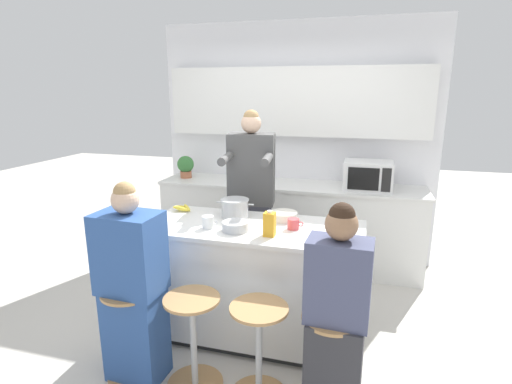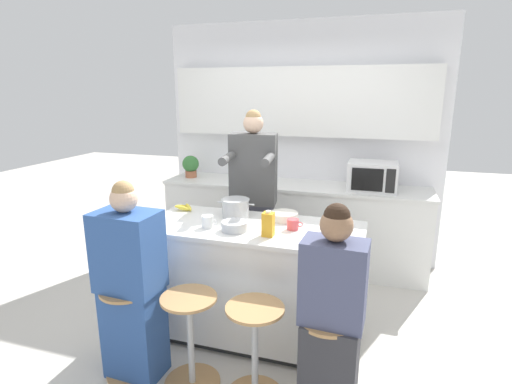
{
  "view_description": "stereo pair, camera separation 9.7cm",
  "coord_description": "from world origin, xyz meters",
  "px_view_note": "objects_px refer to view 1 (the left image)",
  "views": [
    {
      "loc": [
        0.79,
        -2.79,
        1.94
      ],
      "look_at": [
        0.0,
        0.07,
        1.19
      ],
      "focal_mm": 28.0,
      "sensor_mm": 36.0,
      "label": 1
    },
    {
      "loc": [
        0.88,
        -2.77,
        1.94
      ],
      "look_at": [
        0.0,
        0.07,
        1.19
      ],
      "focal_mm": 28.0,
      "sensor_mm": 36.0,
      "label": 2
    }
  ],
  "objects_px": {
    "bar_stool_center_left": "(193,339)",
    "potted_plant": "(186,166)",
    "bar_stool_rightmost": "(330,360)",
    "juice_carton": "(270,224)",
    "person_cooking": "(251,208)",
    "microwave": "(368,175)",
    "kitchen_island": "(254,281)",
    "coffee_cup_near": "(208,222)",
    "person_wrapped_blanket": "(133,290)",
    "person_seated_near": "(336,325)",
    "banana_bunch": "(183,208)",
    "cooking_pot": "(235,208)",
    "bar_stool_center_right": "(259,349)",
    "coffee_cup_far": "(293,224)",
    "bar_stool_leftmost": "(132,330)",
    "fruit_bowl": "(283,216)"
  },
  "relations": [
    {
      "from": "cooking_pot",
      "to": "fruit_bowl",
      "type": "relative_size",
      "value": 1.41
    },
    {
      "from": "potted_plant",
      "to": "fruit_bowl",
      "type": "bearing_deg",
      "value": -41.27
    },
    {
      "from": "person_cooking",
      "to": "fruit_bowl",
      "type": "distance_m",
      "value": 0.58
    },
    {
      "from": "person_wrapped_blanket",
      "to": "coffee_cup_near",
      "type": "bearing_deg",
      "value": 62.03
    },
    {
      "from": "person_wrapped_blanket",
      "to": "bar_stool_rightmost",
      "type": "bearing_deg",
      "value": 4.25
    },
    {
      "from": "fruit_bowl",
      "to": "coffee_cup_near",
      "type": "distance_m",
      "value": 0.61
    },
    {
      "from": "fruit_bowl",
      "to": "person_cooking",
      "type": "bearing_deg",
      "value": 133.12
    },
    {
      "from": "fruit_bowl",
      "to": "coffee_cup_far",
      "type": "relative_size",
      "value": 1.87
    },
    {
      "from": "person_cooking",
      "to": "microwave",
      "type": "bearing_deg",
      "value": 30.75
    },
    {
      "from": "cooking_pot",
      "to": "potted_plant",
      "type": "relative_size",
      "value": 1.22
    },
    {
      "from": "bar_stool_center_right",
      "to": "coffee_cup_far",
      "type": "relative_size",
      "value": 5.44
    },
    {
      "from": "person_seated_near",
      "to": "coffee_cup_near",
      "type": "distance_m",
      "value": 1.2
    },
    {
      "from": "bar_stool_rightmost",
      "to": "person_seated_near",
      "type": "distance_m",
      "value": 0.27
    },
    {
      "from": "person_cooking",
      "to": "person_wrapped_blanket",
      "type": "height_order",
      "value": "person_cooking"
    },
    {
      "from": "person_seated_near",
      "to": "microwave",
      "type": "xyz_separation_m",
      "value": [
        0.14,
        2.13,
        0.46
      ]
    },
    {
      "from": "bar_stool_center_left",
      "to": "person_seated_near",
      "type": "height_order",
      "value": "person_seated_near"
    },
    {
      "from": "bar_stool_center_right",
      "to": "person_seated_near",
      "type": "relative_size",
      "value": 0.48
    },
    {
      "from": "bar_stool_center_left",
      "to": "person_cooking",
      "type": "distance_m",
      "value": 1.4
    },
    {
      "from": "bar_stool_center_left",
      "to": "person_seated_near",
      "type": "distance_m",
      "value": 0.95
    },
    {
      "from": "bar_stool_leftmost",
      "to": "microwave",
      "type": "xyz_separation_m",
      "value": [
        1.5,
        2.13,
        0.73
      ]
    },
    {
      "from": "bar_stool_center_left",
      "to": "potted_plant",
      "type": "height_order",
      "value": "potted_plant"
    },
    {
      "from": "bar_stool_center_right",
      "to": "person_cooking",
      "type": "distance_m",
      "value": 1.46
    },
    {
      "from": "bar_stool_rightmost",
      "to": "person_cooking",
      "type": "xyz_separation_m",
      "value": [
        -0.87,
        1.27,
        0.53
      ]
    },
    {
      "from": "kitchen_island",
      "to": "juice_carton",
      "type": "xyz_separation_m",
      "value": [
        0.17,
        -0.18,
        0.55
      ]
    },
    {
      "from": "kitchen_island",
      "to": "fruit_bowl",
      "type": "bearing_deg",
      "value": 47.2
    },
    {
      "from": "kitchen_island",
      "to": "bar_stool_rightmost",
      "type": "xyz_separation_m",
      "value": [
        0.67,
        -0.65,
        -0.12
      ]
    },
    {
      "from": "person_wrapped_blanket",
      "to": "coffee_cup_far",
      "type": "xyz_separation_m",
      "value": [
        0.95,
        0.7,
        0.32
      ]
    },
    {
      "from": "person_wrapped_blanket",
      "to": "potted_plant",
      "type": "xyz_separation_m",
      "value": [
        -0.61,
        2.16,
        0.42
      ]
    },
    {
      "from": "bar_stool_rightmost",
      "to": "coffee_cup_near",
      "type": "height_order",
      "value": "coffee_cup_near"
    },
    {
      "from": "person_cooking",
      "to": "coffee_cup_near",
      "type": "bearing_deg",
      "value": -106.65
    },
    {
      "from": "person_seated_near",
      "to": "cooking_pot",
      "type": "xyz_separation_m",
      "value": [
        -0.89,
        0.85,
        0.39
      ]
    },
    {
      "from": "fruit_bowl",
      "to": "banana_bunch",
      "type": "bearing_deg",
      "value": 179.61
    },
    {
      "from": "bar_stool_rightmost",
      "to": "juice_carton",
      "type": "height_order",
      "value": "juice_carton"
    },
    {
      "from": "bar_stool_center_left",
      "to": "coffee_cup_far",
      "type": "relative_size",
      "value": 5.44
    },
    {
      "from": "banana_bunch",
      "to": "potted_plant",
      "type": "xyz_separation_m",
      "value": [
        -0.56,
        1.26,
        0.12
      ]
    },
    {
      "from": "bar_stool_leftmost",
      "to": "banana_bunch",
      "type": "relative_size",
      "value": 3.6
    },
    {
      "from": "juice_carton",
      "to": "microwave",
      "type": "height_order",
      "value": "microwave"
    },
    {
      "from": "person_seated_near",
      "to": "coffee_cup_near",
      "type": "relative_size",
      "value": 11.33
    },
    {
      "from": "bar_stool_center_right",
      "to": "person_wrapped_blanket",
      "type": "xyz_separation_m",
      "value": [
        -0.87,
        -0.02,
        0.31
      ]
    },
    {
      "from": "juice_carton",
      "to": "coffee_cup_near",
      "type": "bearing_deg",
      "value": 175.43
    },
    {
      "from": "bar_stool_center_left",
      "to": "cooking_pot",
      "type": "relative_size",
      "value": 2.06
    },
    {
      "from": "cooking_pot",
      "to": "banana_bunch",
      "type": "height_order",
      "value": "cooking_pot"
    },
    {
      "from": "coffee_cup_near",
      "to": "banana_bunch",
      "type": "relative_size",
      "value": 0.66
    },
    {
      "from": "bar_stool_center_right",
      "to": "coffee_cup_far",
      "type": "height_order",
      "value": "coffee_cup_far"
    },
    {
      "from": "kitchen_island",
      "to": "coffee_cup_near",
      "type": "distance_m",
      "value": 0.62
    },
    {
      "from": "banana_bunch",
      "to": "bar_stool_rightmost",
      "type": "bearing_deg",
      "value": -32.4
    },
    {
      "from": "person_cooking",
      "to": "coffee_cup_far",
      "type": "bearing_deg",
      "value": -58.26
    },
    {
      "from": "banana_bunch",
      "to": "kitchen_island",
      "type": "bearing_deg",
      "value": -17.09
    },
    {
      "from": "cooking_pot",
      "to": "fruit_bowl",
      "type": "distance_m",
      "value": 0.4
    },
    {
      "from": "microwave",
      "to": "coffee_cup_near",
      "type": "bearing_deg",
      "value": -126.05
    }
  ]
}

